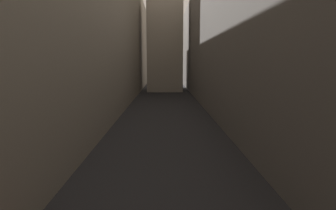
{
  "coord_description": "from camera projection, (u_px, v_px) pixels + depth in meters",
  "views": [
    {
      "loc": [
        -0.13,
        12.01,
        6.45
      ],
      "look_at": [
        0.0,
        21.77,
        5.0
      ],
      "focal_mm": 30.62,
      "sensor_mm": 36.0,
      "label": 1
    }
  ],
  "objects": [
    {
      "name": "ground_plane",
      "position": [
        165.0,
        114.0,
        36.55
      ],
      "size": [
        264.0,
        264.0,
        0.0
      ],
      "primitive_type": "plane",
      "color": "#232326"
    },
    {
      "name": "building_block_left",
      "position": [
        79.0,
        27.0,
        36.78
      ],
      "size": [
        11.12,
        108.0,
        21.92
      ],
      "primitive_type": "cube",
      "color": "gray",
      "rests_on": "ground"
    },
    {
      "name": "building_block_right",
      "position": [
        259.0,
        34.0,
        37.2
      ],
      "size": [
        13.31,
        108.0,
        20.15
      ],
      "primitive_type": "cube",
      "color": "slate",
      "rests_on": "ground"
    }
  ]
}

